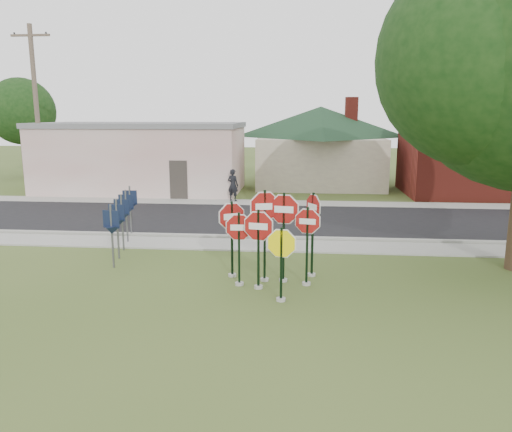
# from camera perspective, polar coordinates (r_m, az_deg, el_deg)

# --- Properties ---
(ground) EXTENTS (120.00, 120.00, 0.00)m
(ground) POSITION_cam_1_polar(r_m,az_deg,el_deg) (12.92, 1.33, -9.84)
(ground) COLOR #3A4E1D
(ground) RESTS_ON ground
(sidewalk_near) EXTENTS (60.00, 1.60, 0.06)m
(sidewalk_near) POSITION_cam_1_polar(r_m,az_deg,el_deg) (18.14, 2.53, -3.41)
(sidewalk_near) COLOR gray
(sidewalk_near) RESTS_ON ground
(road) EXTENTS (60.00, 7.00, 0.04)m
(road) POSITION_cam_1_polar(r_m,az_deg,el_deg) (22.51, 3.08, -0.47)
(road) COLOR black
(road) RESTS_ON ground
(sidewalk_far) EXTENTS (60.00, 1.60, 0.06)m
(sidewalk_far) POSITION_cam_1_polar(r_m,az_deg,el_deg) (26.73, 3.44, 1.47)
(sidewalk_far) COLOR gray
(sidewalk_far) RESTS_ON ground
(curb) EXTENTS (60.00, 0.20, 0.14)m
(curb) POSITION_cam_1_polar(r_m,az_deg,el_deg) (19.09, 2.68, -2.51)
(curb) COLOR gray
(curb) RESTS_ON ground
(stop_sign_center) EXTENTS (1.12, 0.24, 2.32)m
(stop_sign_center) POSITION_cam_1_polar(r_m,az_deg,el_deg) (13.49, 0.28, -2.57)
(stop_sign_center) COLOR gray
(stop_sign_center) RESTS_ON ground
(stop_sign_yellow) EXTENTS (1.02, 0.24, 2.04)m
(stop_sign_yellow) POSITION_cam_1_polar(r_m,az_deg,el_deg) (12.65, 2.92, -4.60)
(stop_sign_yellow) COLOR gray
(stop_sign_yellow) RESTS_ON ground
(stop_sign_left) EXTENTS (1.03, 0.24, 2.18)m
(stop_sign_left) POSITION_cam_1_polar(r_m,az_deg,el_deg) (13.78, -1.95, -2.77)
(stop_sign_left) COLOR gray
(stop_sign_left) RESTS_ON ground
(stop_sign_right) EXTENTS (0.97, 0.24, 2.33)m
(stop_sign_right) POSITION_cam_1_polar(r_m,az_deg,el_deg) (13.83, 5.88, -2.35)
(stop_sign_right) COLOR gray
(stop_sign_right) RESTS_ON ground
(stop_sign_back_right) EXTENTS (1.16, 0.24, 2.70)m
(stop_sign_back_right) POSITION_cam_1_polar(r_m,az_deg,el_deg) (14.00, 3.20, -0.85)
(stop_sign_back_right) COLOR gray
(stop_sign_back_right) RESTS_ON ground
(stop_sign_back_left) EXTENTS (1.13, 0.34, 2.77)m
(stop_sign_back_left) POSITION_cam_1_polar(r_m,az_deg,el_deg) (14.03, 1.00, -0.61)
(stop_sign_back_left) COLOR gray
(stop_sign_back_left) RESTS_ON ground
(stop_sign_far_right) EXTENTS (0.53, 0.86, 2.60)m
(stop_sign_far_right) POSITION_cam_1_polar(r_m,az_deg,el_deg) (14.58, 6.50, -0.85)
(stop_sign_far_right) COLOR gray
(stop_sign_far_right) RESTS_ON ground
(stop_sign_far_left) EXTENTS (0.97, 0.57, 2.37)m
(stop_sign_far_left) POSITION_cam_1_polar(r_m,az_deg,el_deg) (14.49, -2.78, -1.44)
(stop_sign_far_left) COLOR gray
(stop_sign_far_left) RESTS_ON ground
(route_sign_row) EXTENTS (1.43, 4.63, 2.00)m
(route_sign_row) POSITION_cam_1_polar(r_m,az_deg,el_deg) (17.97, -15.06, -0.03)
(route_sign_row) COLOR #59595E
(route_sign_row) RESTS_ON ground
(building_stucco) EXTENTS (12.20, 6.20, 4.20)m
(building_stucco) POSITION_cam_1_polar(r_m,az_deg,el_deg) (31.66, -12.89, 6.65)
(building_stucco) COLOR silver
(building_stucco) RESTS_ON ground
(building_house) EXTENTS (11.60, 11.60, 6.20)m
(building_house) POSITION_cam_1_polar(r_m,az_deg,el_deg) (34.04, 7.37, 9.70)
(building_house) COLOR beige
(building_house) RESTS_ON ground
(building_brick) EXTENTS (10.20, 6.20, 4.75)m
(building_brick) POSITION_cam_1_polar(r_m,az_deg,el_deg) (32.57, 25.51, 6.40)
(building_brick) COLOR maroon
(building_brick) RESTS_ON ground
(utility_pole_near) EXTENTS (2.20, 0.26, 9.50)m
(utility_pole_near) POSITION_cam_1_polar(r_m,az_deg,el_deg) (30.97, -23.78, 11.10)
(utility_pole_near) COLOR brown
(utility_pole_near) RESTS_ON ground
(bg_tree_left) EXTENTS (4.90, 4.90, 7.35)m
(bg_tree_left) POSITION_cam_1_polar(r_m,az_deg,el_deg) (41.58, -25.25, 10.74)
(bg_tree_left) COLOR #322416
(bg_tree_left) RESTS_ON ground
(pedestrian) EXTENTS (0.75, 0.64, 1.74)m
(pedestrian) POSITION_cam_1_polar(r_m,az_deg,el_deg) (27.12, -2.65, 3.56)
(pedestrian) COLOR black
(pedestrian) RESTS_ON sidewalk_far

